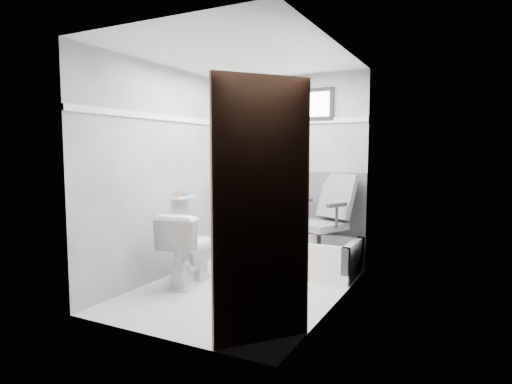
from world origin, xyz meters
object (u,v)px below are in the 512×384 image
Objects in this scene: office_chair at (319,219)px; toilet at (189,248)px; soap_bottle_b at (186,192)px; bathtub at (295,254)px; soap_bottle_a at (179,192)px; door at (276,219)px.

toilet is at bearing -113.00° from office_chair.
soap_bottle_b is at bearing -132.04° from office_chair.
office_chair is at bearing 8.34° from bathtub.
office_chair is 1.67m from soap_bottle_a.
office_chair is 1.34× the size of toilet.
soap_bottle_a is (-0.32, 0.27, 0.58)m from toilet.
bathtub is 1.41× the size of office_chair.
office_chair is 9.01× the size of soap_bottle_a.
toilet is (-1.14, -1.02, -0.26)m from office_chair.
soap_bottle_b reaches higher than bathtub.
toilet is at bearing -130.88° from bathtub.
soap_bottle_a reaches higher than bathtub.
toilet reaches higher than bathtub.
door reaches higher than office_chair.
toilet is 2.11m from door.
office_chair is at bearing 101.61° from door.
soap_bottle_a reaches higher than toilet.
door is 19.21× the size of soap_bottle_b.
bathtub is at bearing -141.68° from toilet.
door is at bearing -40.41° from soap_bottle_b.
door is at bearing 131.69° from toilet.
door reaches higher than bathtub.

